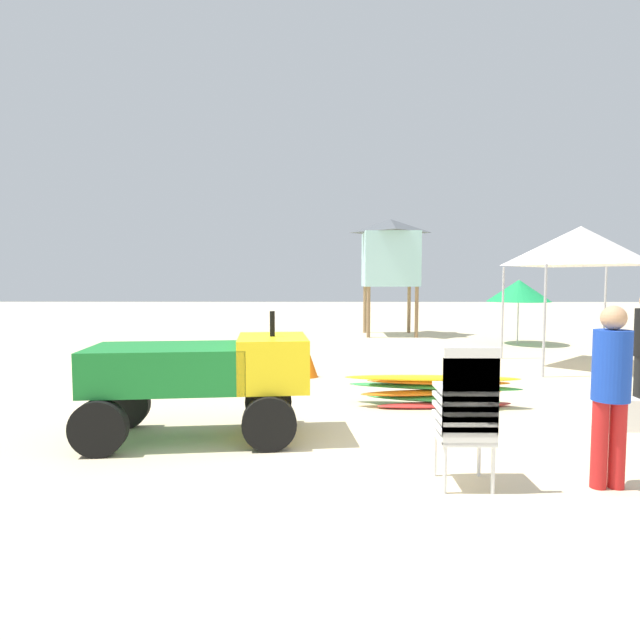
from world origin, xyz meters
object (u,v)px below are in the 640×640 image
beach_umbrella_left (519,291)px  cooler_box (615,413)px  utility_cart (204,372)px  popup_canopy (580,246)px  traffic_cone_near (308,363)px  lifeguard_near_left (611,384)px  surfboard_pile (435,390)px  lifeguard_tower (390,253)px  stacked_plastic_chairs (467,407)px

beach_umbrella_left → cooler_box: beach_umbrella_left is taller
utility_cart → beach_umbrella_left: (7.03, 9.26, 0.77)m
popup_canopy → traffic_cone_near: (-5.73, -1.25, -2.31)m
lifeguard_near_left → beach_umbrella_left: 11.19m
lifeguard_near_left → cooler_box: lifeguard_near_left is taller
surfboard_pile → cooler_box: (2.01, -1.17, -0.05)m
lifeguard_tower → lifeguard_near_left: bearing=-88.5°
beach_umbrella_left → cooler_box: size_ratio=3.59×
popup_canopy → cooler_box: 5.63m
lifeguard_near_left → traffic_cone_near: (-2.86, 5.45, -0.67)m
surfboard_pile → lifeguard_near_left: 3.28m
lifeguard_tower → beach_umbrella_left: bearing=-37.3°
lifeguard_near_left → cooler_box: (1.10, 1.91, -0.74)m
popup_canopy → stacked_plastic_chairs: bearing=-121.7°
utility_cart → cooler_box: size_ratio=5.11×
lifeguard_near_left → beach_umbrella_left: (3.07, 10.75, 0.62)m
stacked_plastic_chairs → beach_umbrella_left: beach_umbrella_left is taller
beach_umbrella_left → traffic_cone_near: 8.05m
popup_canopy → cooler_box: popup_canopy is taller
cooler_box → popup_canopy: bearing=69.8°
surfboard_pile → stacked_plastic_chairs: bearing=-96.8°
utility_cart → surfboard_pile: (3.06, 1.60, -0.54)m
utility_cart → traffic_cone_near: bearing=74.4°
utility_cart → popup_canopy: (6.83, 5.21, 1.79)m
stacked_plastic_chairs → beach_umbrella_left: bearing=68.0°
popup_canopy → cooler_box: (-1.76, -4.79, -2.38)m
surfboard_pile → lifeguard_near_left: (0.91, -3.08, 0.69)m
surfboard_pile → lifeguard_near_left: size_ratio=1.60×
stacked_plastic_chairs → beach_umbrella_left: 11.65m
surfboard_pile → lifeguard_tower: size_ratio=0.67×
cooler_box → utility_cart: bearing=-175.2°
stacked_plastic_chairs → cooler_box: bearing=39.1°
lifeguard_tower → traffic_cone_near: size_ratio=7.22×
utility_cart → cooler_box: utility_cart is taller
beach_umbrella_left → cooler_box: bearing=-102.5°
utility_cart → lifeguard_tower: 12.56m
stacked_plastic_chairs → lifeguard_tower: size_ratio=0.33×
stacked_plastic_chairs → lifeguard_tower: 13.56m
surfboard_pile → traffic_cone_near: traffic_cone_near is taller
stacked_plastic_chairs → lifeguard_near_left: bearing=1.3°
traffic_cone_near → cooler_box: bearing=-41.8°
lifeguard_tower → traffic_cone_near: 8.66m
surfboard_pile → popup_canopy: size_ratio=0.87×
utility_cart → lifeguard_near_left: size_ratio=1.63×
stacked_plastic_chairs → popup_canopy: bearing=58.3°
surfboard_pile → beach_umbrella_left: 8.73m
stacked_plastic_chairs → cooler_box: stacked_plastic_chairs is taller
stacked_plastic_chairs → lifeguard_near_left: (1.28, 0.03, 0.20)m
utility_cart → traffic_cone_near: 4.15m
popup_canopy → lifeguard_tower: lifeguard_tower is taller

